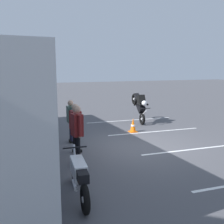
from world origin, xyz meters
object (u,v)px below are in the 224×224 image
(spectator_left, at_px, (75,124))
(spectator_centre, at_px, (71,118))
(spectator_far_left, at_px, (77,129))
(traffic_cone, at_px, (133,125))
(parked_motorcycle_silver, at_px, (79,176))
(stunt_motorcycle, at_px, (140,105))

(spectator_left, distance_m, spectator_centre, 1.22)
(spectator_far_left, height_order, traffic_cone, spectator_far_left)
(spectator_far_left, xyz_separation_m, spectator_left, (1.04, -0.18, -0.08))
(parked_motorcycle_silver, height_order, traffic_cone, parked_motorcycle_silver)
(parked_motorcycle_silver, bearing_deg, spectator_centre, -9.27)
(spectator_far_left, xyz_separation_m, spectator_centre, (2.26, -0.28, -0.09))
(stunt_motorcycle, bearing_deg, parked_motorcycle_silver, 143.80)
(spectator_centre, xyz_separation_m, stunt_motorcycle, (2.19, -4.00, -0.00))
(traffic_cone, bearing_deg, spectator_centre, 102.47)
(spectator_left, distance_m, stunt_motorcycle, 5.33)
(spectator_far_left, distance_m, spectator_left, 1.06)
(spectator_far_left, distance_m, traffic_cone, 4.38)
(parked_motorcycle_silver, xyz_separation_m, traffic_cone, (4.86, -3.60, -0.18))
(spectator_left, relative_size, spectator_centre, 1.02)
(spectator_centre, height_order, stunt_motorcycle, spectator_centre)
(spectator_far_left, relative_size, traffic_cone, 2.83)
(spectator_left, xyz_separation_m, spectator_centre, (1.22, -0.10, -0.02))
(stunt_motorcycle, bearing_deg, spectator_far_left, 136.13)
(spectator_centre, bearing_deg, stunt_motorcycle, -61.34)
(parked_motorcycle_silver, relative_size, traffic_cone, 3.26)
(spectator_centre, distance_m, stunt_motorcycle, 4.56)
(spectator_far_left, xyz_separation_m, parked_motorcycle_silver, (-1.96, 0.41, -0.59))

